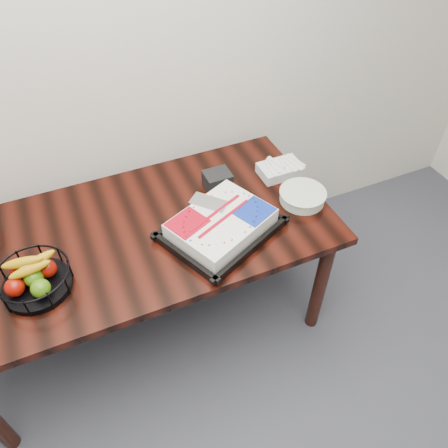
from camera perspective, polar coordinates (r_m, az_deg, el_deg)
name	(u,v)px	position (r m, az deg, el deg)	size (l,w,h in m)	color
table	(140,243)	(2.11, -10.85, -2.48)	(1.80, 0.90, 0.75)	black
cake_tray	(221,225)	(1.97, -0.35, -0.13)	(0.60, 0.55, 0.10)	black
fruit_basket	(34,278)	(1.90, -23.61, -6.45)	(0.29, 0.29, 0.16)	black
plate_stack	(302,196)	(2.17, 10.21, 3.60)	(0.23, 0.23, 0.06)	white
fork_bag	(280,169)	(2.32, 7.34, 7.14)	(0.22, 0.14, 0.06)	silver
napkin_box	(218,181)	(2.20, -0.85, 5.68)	(0.13, 0.11, 0.09)	black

